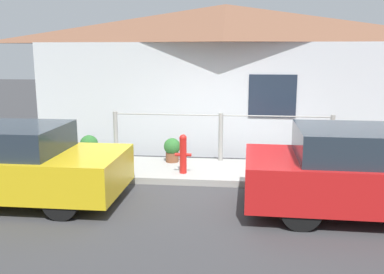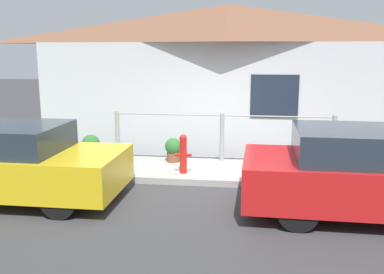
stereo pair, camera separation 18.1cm
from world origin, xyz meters
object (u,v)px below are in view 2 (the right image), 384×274
object	(u,v)px
fire_hydrant	(183,153)
car_right	(380,174)
potted_plant_near_hydrant	(173,149)
potted_plant_by_fence	(91,145)
potted_plant_corner	(363,154)
car_left	(9,162)

from	to	relation	value
fire_hydrant	car_right	bearing A→B (deg)	-25.02
fire_hydrant	potted_plant_near_hydrant	size ratio (longest dim) A/B	1.49
car_right	potted_plant_by_fence	size ratio (longest dim) A/B	7.81
fire_hydrant	potted_plant_corner	size ratio (longest dim) A/B	1.17
car_left	potted_plant_by_fence	bearing A→B (deg)	77.71
car_left	potted_plant_by_fence	xyz separation A→B (m)	(0.54, 2.45, -0.21)
fire_hydrant	potted_plant_by_fence	size ratio (longest dim) A/B	1.44
car_left	potted_plant_corner	xyz separation A→B (m)	(6.39, 2.06, -0.14)
potted_plant_near_hydrant	potted_plant_corner	distance (m)	3.96
fire_hydrant	potted_plant_near_hydrant	xyz separation A→B (m)	(-0.36, 0.87, -0.13)
car_left	fire_hydrant	xyz separation A→B (m)	(2.81, 1.55, -0.11)
fire_hydrant	car_left	bearing A→B (deg)	-151.18
car_left	potted_plant_by_fence	size ratio (longest dim) A/B	7.06
car_right	potted_plant_corner	size ratio (longest dim) A/B	6.36
potted_plant_by_fence	car_right	bearing A→B (deg)	-23.65
potted_plant_near_hydrant	potted_plant_by_fence	distance (m)	1.91
potted_plant_by_fence	potted_plant_near_hydrant	bearing A→B (deg)	-1.04
fire_hydrant	potted_plant_corner	world-z (taller)	fire_hydrant
potted_plant_corner	potted_plant_near_hydrant	bearing A→B (deg)	174.94
car_left	potted_plant_corner	bearing A→B (deg)	17.97
fire_hydrant	potted_plant_by_fence	world-z (taller)	fire_hydrant
potted_plant_near_hydrant	potted_plant_corner	world-z (taller)	potted_plant_corner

